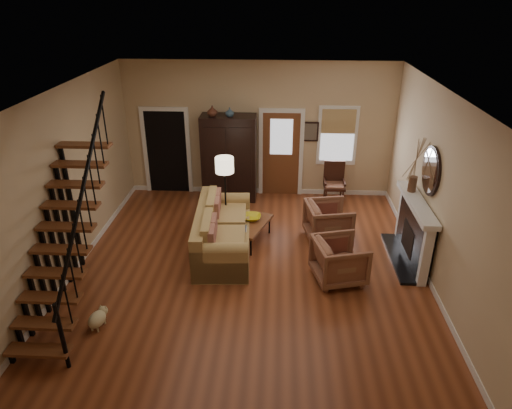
# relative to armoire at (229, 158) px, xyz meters

# --- Properties ---
(room) EXTENTS (7.00, 7.33, 3.30)m
(room) POSITION_rel_armoire_xyz_m (0.29, -1.39, 0.46)
(room) COLOR brown
(room) RESTS_ON ground
(staircase) EXTENTS (0.94, 2.80, 3.20)m
(staircase) POSITION_rel_armoire_xyz_m (-2.08, -4.45, 0.55)
(staircase) COLOR brown
(staircase) RESTS_ON ground
(fireplace) EXTENTS (0.33, 1.95, 2.30)m
(fireplace) POSITION_rel_armoire_xyz_m (3.83, -2.65, -0.31)
(fireplace) COLOR black
(fireplace) RESTS_ON ground
(armoire) EXTENTS (1.30, 0.60, 2.10)m
(armoire) POSITION_rel_armoire_xyz_m (0.00, 0.00, 0.00)
(armoire) COLOR black
(armoire) RESTS_ON ground
(vase_a) EXTENTS (0.24, 0.24, 0.25)m
(vase_a) POSITION_rel_armoire_xyz_m (-0.35, -0.10, 1.17)
(vase_a) COLOR #4C2619
(vase_a) RESTS_ON armoire
(vase_b) EXTENTS (0.20, 0.20, 0.21)m
(vase_b) POSITION_rel_armoire_xyz_m (0.05, -0.10, 1.16)
(vase_b) COLOR #334C60
(vase_b) RESTS_ON armoire
(sofa) EXTENTS (1.16, 2.44, 0.89)m
(sofa) POSITION_rel_armoire_xyz_m (0.14, -2.52, -0.61)
(sofa) COLOR tan
(sofa) RESTS_ON ground
(coffee_table) EXTENTS (1.01, 1.29, 0.43)m
(coffee_table) POSITION_rel_armoire_xyz_m (0.62, -2.14, -0.83)
(coffee_table) COLOR brown
(coffee_table) RESTS_ON ground
(bowl) EXTENTS (0.39, 0.39, 0.10)m
(bowl) POSITION_rel_armoire_xyz_m (0.67, -1.99, -0.57)
(bowl) COLOR gold
(bowl) RESTS_ON coffee_table
(books) EXTENTS (0.21, 0.28, 0.05)m
(books) POSITION_rel_armoire_xyz_m (0.50, -2.44, -0.59)
(books) COLOR beige
(books) RESTS_ON coffee_table
(armchair_left) EXTENTS (1.06, 1.05, 0.80)m
(armchair_left) POSITION_rel_armoire_xyz_m (2.33, -3.41, -0.65)
(armchair_left) COLOR brown
(armchair_left) RESTS_ON ground
(armchair_right) EXTENTS (1.04, 1.02, 0.82)m
(armchair_right) POSITION_rel_armoire_xyz_m (2.26, -1.95, -0.64)
(armchair_right) COLOR brown
(armchair_right) RESTS_ON ground
(floor_lamp) EXTENTS (0.50, 0.50, 1.67)m
(floor_lamp) POSITION_rel_armoire_xyz_m (0.10, -1.68, -0.21)
(floor_lamp) COLOR black
(floor_lamp) RESTS_ON ground
(side_chair) EXTENTS (0.54, 0.54, 1.02)m
(side_chair) POSITION_rel_armoire_xyz_m (2.55, -0.20, -0.54)
(side_chair) COLOR #351910
(side_chair) RESTS_ON ground
(dog) EXTENTS (0.31, 0.43, 0.29)m
(dog) POSITION_rel_armoire_xyz_m (-1.55, -4.93, -0.91)
(dog) COLOR beige
(dog) RESTS_ON ground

